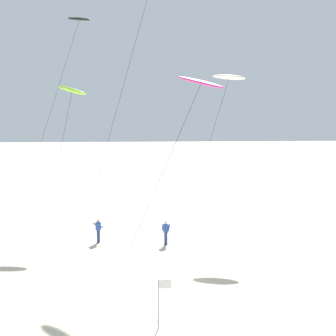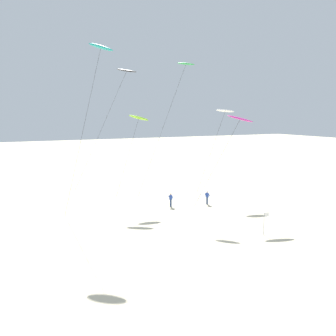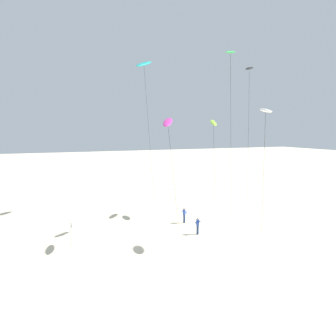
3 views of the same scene
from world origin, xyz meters
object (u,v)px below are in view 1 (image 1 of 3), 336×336
object	(u,v)px
kite_white	(229,78)
kite_flyer_middle	(98,230)
kite_lime	(72,91)
kite_black	(79,21)
kite_magenta	(200,83)
kite_flyer_nearest	(166,232)
marker_flag	(162,294)

from	to	relation	value
kite_white	kite_flyer_middle	bearing A→B (deg)	-163.56
kite_lime	kite_black	bearing A→B (deg)	88.85
kite_black	kite_magenta	bearing A→B (deg)	-59.65
kite_flyer_nearest	kite_flyer_middle	xyz separation A→B (m)	(-4.67, 0.92, 0.00)
kite_lime	kite_flyer_middle	distance (m)	11.21
kite_flyer_middle	marker_flag	xyz separation A→B (m)	(3.59, -12.77, 0.60)
kite_flyer_nearest	marker_flag	distance (m)	11.91
kite_lime	kite_white	xyz separation A→B (m)	(11.95, -2.00, 0.92)
kite_white	kite_black	bearing A→B (deg)	150.16
kite_lime	kite_black	distance (m)	7.96
kite_black	kite_flyer_middle	bearing A→B (deg)	-77.58
marker_flag	kite_white	bearing A→B (deg)	68.57
kite_magenta	marker_flag	world-z (taller)	kite_magenta
kite_flyer_nearest	kite_flyer_middle	bearing A→B (deg)	168.86
kite_flyer_nearest	kite_flyer_middle	world-z (taller)	same
kite_magenta	marker_flag	size ratio (longest dim) A/B	5.37
kite_magenta	kite_flyer_nearest	distance (m)	10.68
marker_flag	kite_magenta	bearing A→B (deg)	70.66
kite_black	kite_flyer_middle	world-z (taller)	kite_black
kite_lime	kite_flyer_nearest	xyz separation A→B (m)	(6.90, -5.79, -9.85)
marker_flag	kite_flyer_middle	bearing A→B (deg)	105.69
kite_magenta	kite_black	bearing A→B (deg)	120.35
kite_lime	kite_black	xyz separation A→B (m)	(0.10, 4.80, 6.36)
kite_magenta	kite_flyer_nearest	bearing A→B (deg)	113.36
kite_flyer_middle	marker_flag	world-z (taller)	marker_flag
kite_black	kite_flyer_middle	size ratio (longest dim) A/B	10.59
kite_white	kite_flyer_nearest	bearing A→B (deg)	-143.14
kite_lime	marker_flag	xyz separation A→B (m)	(5.81, -17.64, -9.25)
kite_lime	kite_flyer_middle	size ratio (longest dim) A/B	6.81
kite_white	kite_lime	bearing A→B (deg)	170.50
kite_flyer_middle	kite_magenta	bearing A→B (deg)	-37.28
kite_lime	kite_white	distance (m)	12.15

